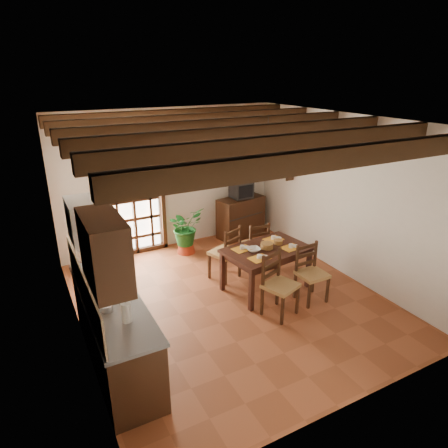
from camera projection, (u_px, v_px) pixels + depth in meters
ground_plane at (230, 300)px, 6.41m from camera, size 5.00×5.00×0.00m
room_shell at (231, 191)px, 5.75m from camera, size 4.52×5.02×2.81m
ceiling_beams at (231, 129)px, 5.43m from camera, size 4.50×4.34×0.20m
french_door at (133, 197)px, 7.65m from camera, size 1.26×0.11×2.32m
kitchen_counter at (114, 330)px, 4.89m from camera, size 0.64×2.25×1.38m
upper_cabinet at (105, 251)px, 3.76m from camera, size 0.35×0.80×0.70m
range_hood at (85, 221)px, 4.84m from camera, size 0.38×0.60×0.54m
counter_items at (108, 292)px, 4.79m from camera, size 0.50×1.43×0.25m
dining_table at (266, 254)px, 6.52m from camera, size 1.46×1.05×0.73m
chair_near_left at (279, 296)px, 5.93m from camera, size 0.57×0.56×0.98m
chair_near_right at (311, 283)px, 6.31m from camera, size 0.43×0.41×0.93m
chair_far_left at (225, 262)px, 6.98m from camera, size 0.58×0.57×0.98m
chair_far_right at (254, 253)px, 7.35m from camera, size 0.44×0.42×0.92m
table_setting at (267, 248)px, 6.48m from camera, size 0.99×0.66×0.09m
table_bowl at (253, 250)px, 6.38m from camera, size 0.24×0.24×0.05m
sideboard at (241, 217)px, 8.73m from camera, size 1.10×0.65×0.88m
crt_tv at (241, 189)px, 8.50m from camera, size 0.42×0.39×0.36m
fuse_box at (236, 155)px, 8.47m from camera, size 0.25×0.03×0.32m
plant_pot at (186, 247)px, 8.04m from camera, size 0.37×0.37×0.23m
potted_plant at (185, 226)px, 7.87m from camera, size 2.16×2.01×1.96m
wall_shelf at (285, 172)px, 8.11m from camera, size 0.20×0.42×0.20m
shelf_vase at (285, 165)px, 8.06m from camera, size 0.15×0.15×0.15m
shelf_flowers at (286, 155)px, 7.99m from camera, size 0.14×0.14×0.36m
framed_picture at (290, 145)px, 7.95m from camera, size 0.03×0.32×0.32m
pendant_lamp at (266, 166)px, 6.08m from camera, size 0.36×0.36×0.84m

